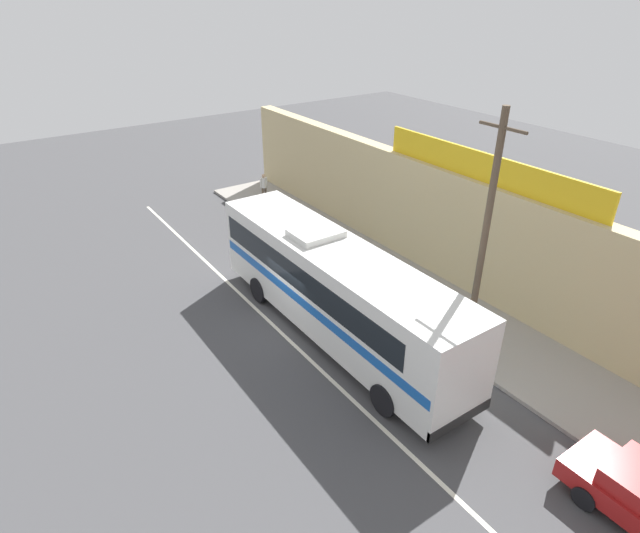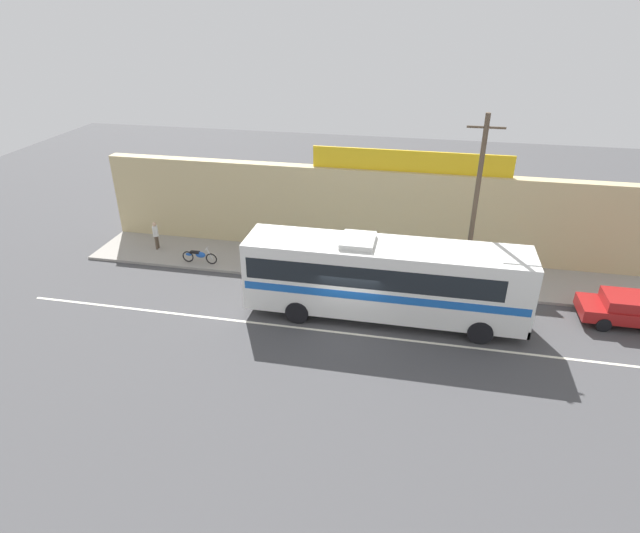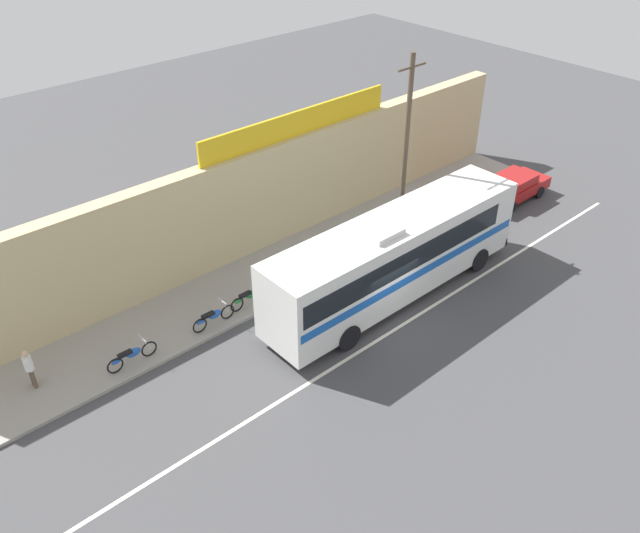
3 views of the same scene
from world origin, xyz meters
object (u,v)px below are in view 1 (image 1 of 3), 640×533
motorcycle_purple (305,237)px  pedestrian_far_left (264,185)px  intercity_bus (334,285)px  motorcycle_black (329,250)px  utility_pole (484,240)px  motorcycle_red (272,214)px

motorcycle_purple → pedestrian_far_left: (-6.42, 1.31, 0.50)m
intercity_bus → pedestrian_far_left: (-13.03, 4.39, -1.00)m
motorcycle_black → pedestrian_far_left: bearing=171.8°
utility_pole → motorcycle_red: size_ratio=4.33×
intercity_bus → motorcycle_red: 10.59m
motorcycle_purple → motorcycle_red: same height
utility_pole → motorcycle_purple: bearing=179.6°
intercity_bus → utility_pole: size_ratio=1.44×
intercity_bus → pedestrian_far_left: size_ratio=7.61×
intercity_bus → motorcycle_black: 5.95m
intercity_bus → pedestrian_far_left: 13.79m
motorcycle_purple → motorcycle_red: bearing=178.4°
intercity_bus → motorcycle_black: bearing=146.3°
motorcycle_purple → utility_pole: bearing=-0.4°
pedestrian_far_left → motorcycle_red: bearing=-21.9°
motorcycle_red → intercity_bus: bearing=-17.6°
motorcycle_purple → motorcycle_red: (-3.38, 0.10, 0.00)m
intercity_bus → motorcycle_black: (-4.79, 3.20, -1.50)m
motorcycle_purple → motorcycle_black: (1.83, 0.12, 0.00)m
motorcycle_red → motorcycle_black: bearing=0.3°
utility_pole → motorcycle_black: (-8.52, 0.20, -3.92)m
motorcycle_black → motorcycle_red: bearing=-179.7°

